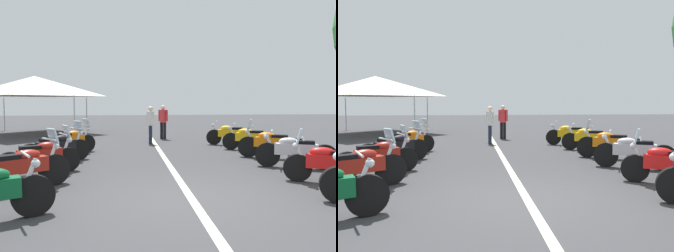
% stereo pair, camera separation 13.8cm
% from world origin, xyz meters
% --- Properties ---
extents(ground_plane, '(80.00, 80.00, 0.00)m').
position_xyz_m(ground_plane, '(0.00, 0.00, 0.00)').
color(ground_plane, '#38383A').
extents(lane_centre_stripe, '(16.66, 0.16, 0.01)m').
position_xyz_m(lane_centre_stripe, '(3.39, 0.00, 0.00)').
color(lane_centre_stripe, beige).
rests_on(lane_centre_stripe, ground_plane).
extents(motorcycle_left_row_1, '(1.43, 1.80, 1.22)m').
position_xyz_m(motorcycle_left_row_1, '(1.03, 3.29, 0.48)').
color(motorcycle_left_row_1, black).
rests_on(motorcycle_left_row_1, ground_plane).
extents(motorcycle_left_row_2, '(1.07, 1.83, 1.20)m').
position_xyz_m(motorcycle_left_row_2, '(2.57, 3.27, 0.46)').
color(motorcycle_left_row_2, black).
rests_on(motorcycle_left_row_2, ground_plane).
extents(motorcycle_left_row_3, '(1.46, 1.76, 1.21)m').
position_xyz_m(motorcycle_left_row_3, '(4.16, 3.21, 0.47)').
color(motorcycle_left_row_3, black).
rests_on(motorcycle_left_row_3, ground_plane).
extents(motorcycle_left_row_4, '(1.32, 1.64, 1.19)m').
position_xyz_m(motorcycle_left_row_4, '(5.88, 3.12, 0.46)').
color(motorcycle_left_row_4, black).
rests_on(motorcycle_left_row_4, ground_plane).
extents(motorcycle_right_row_1, '(1.04, 1.83, 1.20)m').
position_xyz_m(motorcycle_right_row_1, '(0.87, -3.20, 0.46)').
color(motorcycle_right_row_1, black).
rests_on(motorcycle_right_row_1, ground_plane).
extents(motorcycle_right_row_2, '(1.06, 1.98, 1.01)m').
position_xyz_m(motorcycle_right_row_2, '(2.60, -3.31, 0.47)').
color(motorcycle_right_row_2, black).
rests_on(motorcycle_right_row_2, ground_plane).
extents(motorcycle_right_row_3, '(1.14, 1.96, 1.23)m').
position_xyz_m(motorcycle_right_row_3, '(4.17, -3.34, 0.48)').
color(motorcycle_right_row_3, black).
rests_on(motorcycle_right_row_3, ground_plane).
extents(motorcycle_right_row_4, '(1.04, 1.90, 1.00)m').
position_xyz_m(motorcycle_right_row_4, '(5.93, -3.29, 0.45)').
color(motorcycle_right_row_4, black).
rests_on(motorcycle_right_row_4, ground_plane).
extents(motorcycle_right_row_5, '(0.89, 1.99, 1.00)m').
position_xyz_m(motorcycle_right_row_5, '(7.52, -3.07, 0.45)').
color(motorcycle_right_row_5, black).
rests_on(motorcycle_right_row_5, ground_plane).
extents(bystander_0, '(0.53, 0.32, 1.60)m').
position_xyz_m(bystander_0, '(8.28, 0.20, 0.93)').
color(bystander_0, '#1E2338').
rests_on(bystander_0, ground_plane).
extents(bystander_1, '(0.37, 0.43, 1.63)m').
position_xyz_m(bystander_1, '(10.11, -0.53, 0.95)').
color(bystander_1, black).
rests_on(bystander_1, ground_plane).
extents(event_tent, '(5.54, 5.54, 3.20)m').
position_xyz_m(event_tent, '(13.42, 6.23, 2.65)').
color(event_tent, beige).
rests_on(event_tent, ground_plane).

